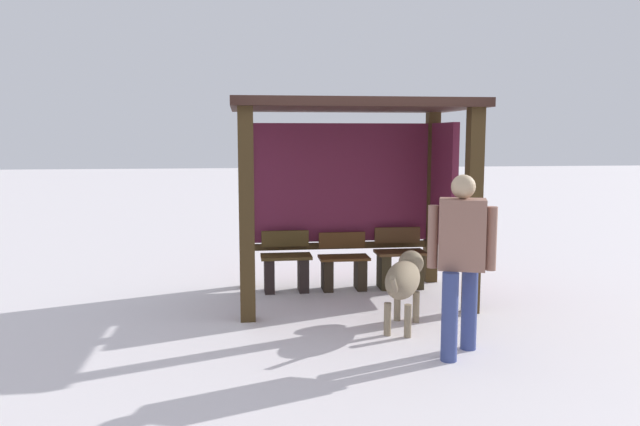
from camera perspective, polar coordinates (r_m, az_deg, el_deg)
The scene contains 7 objects.
ground_plane at distance 7.40m, azimuth 2.76°, elevation -7.87°, with size 60.00×60.00×0.00m, color white.
bus_shelter at distance 7.38m, azimuth 3.38°, elevation 5.32°, with size 2.71×1.76×2.31m.
bench_left_inside at distance 7.67m, azimuth -3.14°, elevation -5.02°, with size 0.62×0.35×0.74m.
bench_center_inside at distance 7.76m, azimuth 2.19°, elevation -5.02°, with size 0.62×0.35×0.70m.
bench_right_inside at distance 7.91m, azimuth 7.37°, elevation -4.68°, with size 0.62×0.37×0.75m.
person_walking at distance 5.48m, azimuth 12.91°, elevation -3.54°, with size 0.58×0.44×1.59m.
dog at distance 6.28m, azimuth 7.77°, elevation -6.01°, with size 0.65×1.11×0.71m.
Camera 1 is at (-1.26, -7.04, 1.92)m, focal length 34.71 mm.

